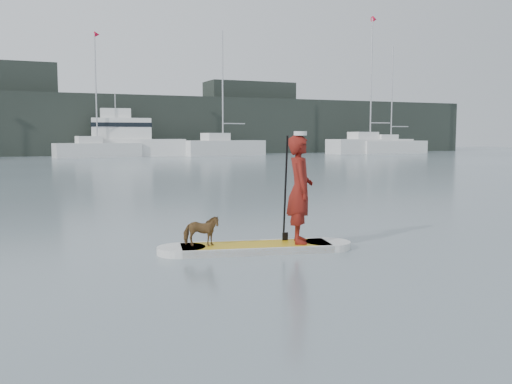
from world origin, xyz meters
name	(u,v)px	position (x,y,z in m)	size (l,w,h in m)	color
ground	(500,250)	(0.00, 0.00, 0.00)	(140.00, 140.00, 0.00)	slate
paddleboard	(256,248)	(-3.81, 1.59, 0.06)	(3.24, 1.34, 0.12)	gold
paddler	(300,189)	(-3.07, 1.42, 1.03)	(0.66, 0.43, 1.82)	maroon
white_cap	(300,133)	(-3.07, 1.42, 1.97)	(0.22, 0.22, 0.07)	silver
dog	(201,231)	(-4.71, 1.79, 0.37)	(0.27, 0.60, 0.51)	brown
paddle	(285,202)	(-3.21, 1.70, 0.80)	(0.10, 0.30, 2.00)	black
sailboat_d	(97,148)	(-0.32, 45.97, 0.80)	(7.77, 3.19, 11.13)	silver
sailboat_e	(222,146)	(11.75, 46.04, 0.87)	(8.66, 3.96, 12.10)	silver
sailboat_f	(369,144)	(28.44, 45.13, 0.99)	(9.93, 3.52, 14.62)	silver
motor_yacht_a	(127,139)	(2.67, 47.26, 1.65)	(10.09, 4.21, 5.87)	silver
shore_mass	(90,125)	(0.00, 53.00, 3.00)	(90.00, 6.00, 6.00)	black
shore_building_east	(250,118)	(18.00, 54.00, 4.00)	(10.00, 4.00, 8.00)	black
sailboat_g	(390,146)	(30.90, 44.72, 0.81)	(8.26, 2.82, 11.61)	silver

